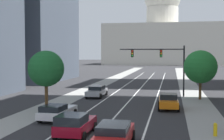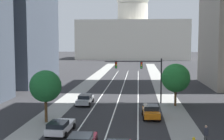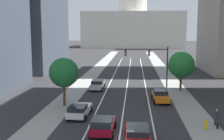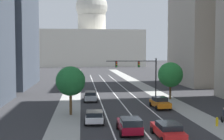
{
  "view_description": "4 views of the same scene",
  "coord_description": "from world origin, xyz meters",
  "px_view_note": "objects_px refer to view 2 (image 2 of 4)",
  "views": [
    {
      "loc": [
        4.82,
        -18.55,
        5.55
      ],
      "look_at": [
        -2.11,
        17.43,
        3.57
      ],
      "focal_mm": 49.97,
      "sensor_mm": 36.0,
      "label": 1
    },
    {
      "loc": [
        2.99,
        -22.82,
        8.96
      ],
      "look_at": [
        -1.25,
        26.65,
        4.31
      ],
      "focal_mm": 49.23,
      "sensor_mm": 36.0,
      "label": 2
    },
    {
      "loc": [
        1.19,
        -21.79,
        8.9
      ],
      "look_at": [
        -2.13,
        18.4,
        3.21
      ],
      "focal_mm": 44.14,
      "sensor_mm": 36.0,
      "label": 3
    },
    {
      "loc": [
        -5.88,
        -24.54,
        7.43
      ],
      "look_at": [
        -0.63,
        24.75,
        4.42
      ],
      "focal_mm": 46.29,
      "sensor_mm": 36.0,
      "label": 4
    }
  ],
  "objects_px": {
    "capitol_building": "(133,32)",
    "street_tree_near_right": "(176,78)",
    "street_tree_near_left": "(45,86)",
    "car_white": "(60,127)",
    "car_orange": "(151,112)",
    "cyclist": "(206,135)",
    "traffic_signal_mast": "(143,71)",
    "car_silver": "(85,99)"
  },
  "relations": [
    {
      "from": "car_white",
      "to": "car_orange",
      "type": "distance_m",
      "value": 11.38
    },
    {
      "from": "cyclist",
      "to": "car_orange",
      "type": "bearing_deg",
      "value": 30.95
    },
    {
      "from": "car_white",
      "to": "car_orange",
      "type": "bearing_deg",
      "value": -50.1
    },
    {
      "from": "capitol_building",
      "to": "car_orange",
      "type": "height_order",
      "value": "capitol_building"
    },
    {
      "from": "cyclist",
      "to": "street_tree_near_left",
      "type": "relative_size",
      "value": 0.3
    },
    {
      "from": "traffic_signal_mast",
      "to": "car_orange",
      "type": "bearing_deg",
      "value": -84.69
    },
    {
      "from": "capitol_building",
      "to": "car_orange",
      "type": "distance_m",
      "value": 124.39
    },
    {
      "from": "car_orange",
      "to": "capitol_building",
      "type": "bearing_deg",
      "value": -0.29
    },
    {
      "from": "capitol_building",
      "to": "street_tree_near_right",
      "type": "relative_size",
      "value": 9.25
    },
    {
      "from": "traffic_signal_mast",
      "to": "street_tree_near_right",
      "type": "distance_m",
      "value": 4.96
    },
    {
      "from": "car_orange",
      "to": "street_tree_near_right",
      "type": "xyz_separation_m",
      "value": [
        3.66,
        7.16,
        3.14
      ]
    },
    {
      "from": "car_silver",
      "to": "traffic_signal_mast",
      "type": "bearing_deg",
      "value": -75.61
    },
    {
      "from": "capitol_building",
      "to": "car_silver",
      "type": "xyz_separation_m",
      "value": [
        -4.52,
        -116.55,
        -12.87
      ]
    },
    {
      "from": "car_silver",
      "to": "car_orange",
      "type": "relative_size",
      "value": 1.16
    },
    {
      "from": "traffic_signal_mast",
      "to": "cyclist",
      "type": "height_order",
      "value": "traffic_signal_mast"
    },
    {
      "from": "capitol_building",
      "to": "street_tree_near_right",
      "type": "bearing_deg",
      "value": -85.98
    },
    {
      "from": "cyclist",
      "to": "car_silver",
      "type": "bearing_deg",
      "value": 44.83
    },
    {
      "from": "car_orange",
      "to": "street_tree_near_left",
      "type": "height_order",
      "value": "street_tree_near_left"
    },
    {
      "from": "capitol_building",
      "to": "car_white",
      "type": "relative_size",
      "value": 11.81
    },
    {
      "from": "street_tree_near_right",
      "to": "capitol_building",
      "type": "bearing_deg",
      "value": 94.02
    },
    {
      "from": "car_white",
      "to": "cyclist",
      "type": "relative_size",
      "value": 2.69
    },
    {
      "from": "cyclist",
      "to": "street_tree_near_right",
      "type": "height_order",
      "value": "street_tree_near_right"
    },
    {
      "from": "car_orange",
      "to": "cyclist",
      "type": "relative_size",
      "value": 2.41
    },
    {
      "from": "traffic_signal_mast",
      "to": "street_tree_near_left",
      "type": "relative_size",
      "value": 1.43
    },
    {
      "from": "capitol_building",
      "to": "street_tree_near_left",
      "type": "relative_size",
      "value": 9.4
    },
    {
      "from": "capitol_building",
      "to": "street_tree_near_left",
      "type": "height_order",
      "value": "capitol_building"
    },
    {
      "from": "capitol_building",
      "to": "car_white",
      "type": "distance_m",
      "value": 131.25
    },
    {
      "from": "cyclist",
      "to": "street_tree_near_right",
      "type": "xyz_separation_m",
      "value": [
        -0.71,
        16.12,
        3.07
      ]
    },
    {
      "from": "street_tree_near_right",
      "to": "traffic_signal_mast",
      "type": "bearing_deg",
      "value": 156.93
    },
    {
      "from": "car_white",
      "to": "street_tree_near_right",
      "type": "relative_size",
      "value": 0.78
    },
    {
      "from": "street_tree_near_left",
      "to": "car_silver",
      "type": "bearing_deg",
      "value": 75.02
    },
    {
      "from": "capitol_building",
      "to": "car_silver",
      "type": "bearing_deg",
      "value": -92.22
    },
    {
      "from": "capitol_building",
      "to": "car_white",
      "type": "bearing_deg",
      "value": -91.99
    },
    {
      "from": "capitol_building",
      "to": "car_white",
      "type": "height_order",
      "value": "capitol_building"
    },
    {
      "from": "capitol_building",
      "to": "traffic_signal_mast",
      "type": "relative_size",
      "value": 6.57
    },
    {
      "from": "capitol_building",
      "to": "traffic_signal_mast",
      "type": "distance_m",
      "value": 114.97
    },
    {
      "from": "traffic_signal_mast",
      "to": "cyclist",
      "type": "relative_size",
      "value": 4.84
    },
    {
      "from": "car_orange",
      "to": "traffic_signal_mast",
      "type": "relative_size",
      "value": 0.5
    },
    {
      "from": "car_orange",
      "to": "car_white",
      "type": "bearing_deg",
      "value": 124.88
    },
    {
      "from": "car_orange",
      "to": "street_tree_near_left",
      "type": "xyz_separation_m",
      "value": [
        -11.69,
        -2.8,
        3.26
      ]
    },
    {
      "from": "capitol_building",
      "to": "cyclist",
      "type": "height_order",
      "value": "capitol_building"
    },
    {
      "from": "capitol_building",
      "to": "street_tree_near_right",
      "type": "distance_m",
      "value": 117.17
    }
  ]
}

